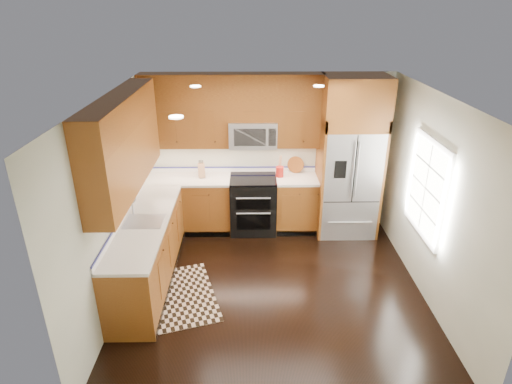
{
  "coord_description": "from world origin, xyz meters",
  "views": [
    {
      "loc": [
        -0.3,
        -4.81,
        3.6
      ],
      "look_at": [
        -0.22,
        0.6,
        1.18
      ],
      "focal_mm": 30.0,
      "sensor_mm": 36.0,
      "label": 1
    }
  ],
  "objects_px": {
    "rug": "(184,295)",
    "knife_block": "(201,170)",
    "refrigerator": "(350,158)",
    "utensil_crock": "(280,169)",
    "range": "(253,204)"
  },
  "relations": [
    {
      "from": "rug",
      "to": "knife_block",
      "type": "height_order",
      "value": "knife_block"
    },
    {
      "from": "refrigerator",
      "to": "knife_block",
      "type": "xyz_separation_m",
      "value": [
        -2.4,
        0.14,
        -0.25
      ]
    },
    {
      "from": "utensil_crock",
      "to": "range",
      "type": "bearing_deg",
      "value": -169.18
    },
    {
      "from": "rug",
      "to": "refrigerator",
      "type": "bearing_deg",
      "value": 18.68
    },
    {
      "from": "rug",
      "to": "range",
      "type": "bearing_deg",
      "value": 45.65
    },
    {
      "from": "refrigerator",
      "to": "rug",
      "type": "bearing_deg",
      "value": -144.66
    },
    {
      "from": "range",
      "to": "rug",
      "type": "relative_size",
      "value": 0.71
    },
    {
      "from": "knife_block",
      "to": "refrigerator",
      "type": "bearing_deg",
      "value": -3.29
    },
    {
      "from": "refrigerator",
      "to": "rug",
      "type": "xyz_separation_m",
      "value": [
        -2.5,
        -1.77,
        -1.3
      ]
    },
    {
      "from": "refrigerator",
      "to": "rug",
      "type": "distance_m",
      "value": 3.33
    },
    {
      "from": "range",
      "to": "utensil_crock",
      "type": "distance_m",
      "value": 0.75
    },
    {
      "from": "rug",
      "to": "knife_block",
      "type": "relative_size",
      "value": 4.59
    },
    {
      "from": "refrigerator",
      "to": "utensil_crock",
      "type": "xyz_separation_m",
      "value": [
        -1.11,
        0.12,
        -0.24
      ]
    },
    {
      "from": "range",
      "to": "knife_block",
      "type": "bearing_deg",
      "value": 173.29
    },
    {
      "from": "knife_block",
      "to": "utensil_crock",
      "type": "relative_size",
      "value": 0.79
    }
  ]
}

